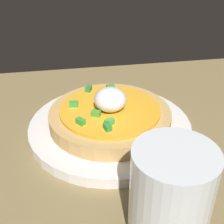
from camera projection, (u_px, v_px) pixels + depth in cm
name	position (u px, v px, depth cm)	size (l,w,h in cm)	color
dining_table	(127.00, 199.00, 39.00)	(100.92, 77.27, 2.20)	olive
plate	(112.00, 127.00, 49.20)	(24.98, 24.98, 1.54)	white
pizza	(112.00, 115.00, 47.96)	(18.57, 18.57, 6.15)	tan
cup_near	(171.00, 198.00, 30.85)	(8.17, 8.17, 10.85)	silver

